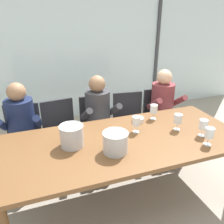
# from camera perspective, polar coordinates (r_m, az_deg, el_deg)

# --- Properties ---
(ground) EXTENTS (14.00, 14.00, 0.00)m
(ground) POSITION_cam_1_polar(r_m,az_deg,el_deg) (3.46, -3.69, -10.05)
(ground) COLOR #9E9384
(window_glass_panel) EXTENTS (7.58, 0.03, 2.60)m
(window_glass_panel) POSITION_cam_1_polar(r_m,az_deg,el_deg) (4.33, -9.68, 15.09)
(window_glass_panel) COLOR silver
(window_glass_panel) RESTS_ON ground
(window_mullion_right) EXTENTS (0.06, 0.06, 2.60)m
(window_mullion_right) POSITION_cam_1_polar(r_m,az_deg,el_deg) (4.91, 11.12, 15.95)
(window_mullion_right) COLOR #38383D
(window_mullion_right) RESTS_ON ground
(hillside_vineyard) EXTENTS (13.58, 2.40, 1.94)m
(hillside_vineyard) POSITION_cam_1_polar(r_m,az_deg,el_deg) (8.66, -15.16, 16.51)
(hillside_vineyard) COLOR #568942
(hillside_vineyard) RESTS_ON ground
(dining_table) EXTENTS (2.38, 1.02, 0.77)m
(dining_table) POSITION_cam_1_polar(r_m,az_deg,el_deg) (2.28, 2.99, -8.38)
(dining_table) COLOR brown
(dining_table) RESTS_ON ground
(chair_near_curtain) EXTENTS (0.50, 0.50, 0.88)m
(chair_near_curtain) POSITION_cam_1_polar(r_m,az_deg,el_deg) (3.07, -21.17, -5.20)
(chair_near_curtain) COLOR #232328
(chair_near_curtain) RESTS_ON ground
(chair_left_of_center) EXTENTS (0.49, 0.49, 0.88)m
(chair_left_of_center) POSITION_cam_1_polar(r_m,az_deg,el_deg) (3.07, -12.61, -4.14)
(chair_left_of_center) COLOR #232328
(chair_left_of_center) RESTS_ON ground
(chair_center) EXTENTS (0.49, 0.49, 0.88)m
(chair_center) POSITION_cam_1_polar(r_m,az_deg,el_deg) (3.13, -3.93, -3.03)
(chair_center) COLOR #232328
(chair_center) RESTS_ON ground
(chair_right_of_center) EXTENTS (0.49, 0.49, 0.88)m
(chair_right_of_center) POSITION_cam_1_polar(r_m,az_deg,el_deg) (3.27, 4.28, -1.77)
(chair_right_of_center) COLOR #232328
(chair_right_of_center) RESTS_ON ground
(chair_near_window_right) EXTENTS (0.45, 0.45, 0.88)m
(chair_near_window_right) POSITION_cam_1_polar(r_m,az_deg,el_deg) (3.50, 11.58, -0.49)
(chair_near_window_right) COLOR #232328
(chair_near_window_right) RESTS_ON ground
(person_navy_polo) EXTENTS (0.48, 0.63, 1.20)m
(person_navy_polo) POSITION_cam_1_polar(r_m,az_deg,el_deg) (2.85, -21.58, -3.64)
(person_navy_polo) COLOR #192347
(person_navy_polo) RESTS_ON ground
(person_charcoal_jacket) EXTENTS (0.48, 0.62, 1.20)m
(person_charcoal_jacket) POSITION_cam_1_polar(r_m,az_deg,el_deg) (2.94, -3.03, -1.04)
(person_charcoal_jacket) COLOR #38383D
(person_charcoal_jacket) RESTS_ON ground
(person_maroon_top) EXTENTS (0.47, 0.62, 1.20)m
(person_maroon_top) POSITION_cam_1_polar(r_m,az_deg,el_deg) (3.32, 12.94, 1.29)
(person_maroon_top) COLOR brown
(person_maroon_top) RESTS_ON ground
(ice_bucket_primary) EXTENTS (0.23, 0.23, 0.19)m
(ice_bucket_primary) POSITION_cam_1_polar(r_m,az_deg,el_deg) (2.02, 0.84, -7.45)
(ice_bucket_primary) COLOR #B7B7BC
(ice_bucket_primary) RESTS_ON dining_table
(ice_bucket_secondary) EXTENTS (0.22, 0.22, 0.21)m
(ice_bucket_secondary) POSITION_cam_1_polar(r_m,az_deg,el_deg) (2.13, -10.00, -5.78)
(ice_bucket_secondary) COLOR #B7B7BC
(ice_bucket_secondary) RESTS_ON dining_table
(tasting_bowl) EXTENTS (0.13, 0.13, 0.05)m
(tasting_bowl) POSITION_cam_1_polar(r_m,az_deg,el_deg) (2.60, 6.49, -1.90)
(tasting_bowl) COLOR silver
(tasting_bowl) RESTS_ON dining_table
(wine_glass_by_left_taster) EXTENTS (0.08, 0.08, 0.17)m
(wine_glass_by_left_taster) POSITION_cam_1_polar(r_m,az_deg,el_deg) (2.47, 16.11, -1.67)
(wine_glass_by_left_taster) COLOR silver
(wine_glass_by_left_taster) RESTS_ON dining_table
(wine_glass_near_bucket) EXTENTS (0.08, 0.08, 0.17)m
(wine_glass_near_bucket) POSITION_cam_1_polar(r_m,az_deg,el_deg) (2.29, 23.05, -4.94)
(wine_glass_near_bucket) COLOR silver
(wine_glass_near_bucket) RESTS_ON dining_table
(wine_glass_center_pour) EXTENTS (0.08, 0.08, 0.17)m
(wine_glass_center_pour) POSITION_cam_1_polar(r_m,az_deg,el_deg) (2.43, 21.75, -3.03)
(wine_glass_center_pour) COLOR silver
(wine_glass_center_pour) RESTS_ON dining_table
(wine_glass_by_right_taster) EXTENTS (0.08, 0.08, 0.17)m
(wine_glass_by_right_taster) POSITION_cam_1_polar(r_m,az_deg,el_deg) (2.66, 10.35, 0.62)
(wine_glass_by_right_taster) COLOR silver
(wine_glass_by_right_taster) RESTS_ON dining_table
(wine_glass_spare_empty) EXTENTS (0.08, 0.08, 0.17)m
(wine_glass_spare_empty) POSITION_cam_1_polar(r_m,az_deg,el_deg) (2.34, 6.09, -2.40)
(wine_glass_spare_empty) COLOR silver
(wine_glass_spare_empty) RESTS_ON dining_table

